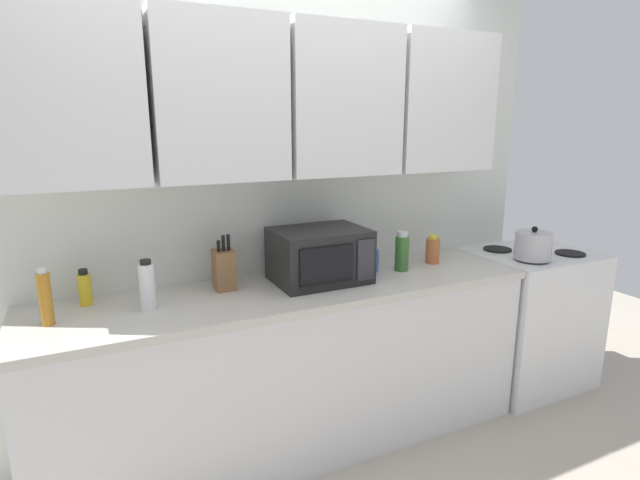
# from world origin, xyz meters

# --- Properties ---
(wall_back_with_cabinets) EXTENTS (3.44, 0.38, 2.60)m
(wall_back_with_cabinets) POSITION_xyz_m (0.00, -0.07, 1.58)
(wall_back_with_cabinets) COLOR silver
(wall_back_with_cabinets) RESTS_ON ground_plane
(counter_run) EXTENTS (2.57, 0.63, 0.90)m
(counter_run) POSITION_xyz_m (0.00, -0.30, 0.45)
(counter_run) COLOR silver
(counter_run) RESTS_ON ground_plane
(stove_range) EXTENTS (0.76, 0.64, 0.91)m
(stove_range) POSITION_xyz_m (1.67, -0.32, 0.45)
(stove_range) COLOR silver
(stove_range) RESTS_ON ground_plane
(kettle) EXTENTS (0.21, 0.21, 0.20)m
(kettle) POSITION_xyz_m (1.50, -0.46, 1.00)
(kettle) COLOR #B2B2B7
(kettle) RESTS_ON stove_range
(microwave) EXTENTS (0.48, 0.37, 0.28)m
(microwave) POSITION_xyz_m (0.16, -0.26, 1.04)
(microwave) COLOR black
(microwave) RESTS_ON counter_run
(knife_block) EXTENTS (0.10, 0.12, 0.28)m
(knife_block) POSITION_xyz_m (-0.33, -0.17, 1.00)
(knife_block) COLOR brown
(knife_block) RESTS_ON counter_run
(bottle_yellow_mustard) EXTENTS (0.06, 0.06, 0.17)m
(bottle_yellow_mustard) POSITION_xyz_m (-0.96, -0.12, 0.98)
(bottle_yellow_mustard) COLOR gold
(bottle_yellow_mustard) RESTS_ON counter_run
(bottle_spice_jar) EXTENTS (0.08, 0.08, 0.17)m
(bottle_spice_jar) POSITION_xyz_m (0.92, -0.24, 0.98)
(bottle_spice_jar) COLOR #BC6638
(bottle_spice_jar) RESTS_ON counter_run
(bottle_blue_cleaner) EXTENTS (0.07, 0.07, 0.15)m
(bottle_blue_cleaner) POSITION_xyz_m (0.51, -0.23, 0.97)
(bottle_blue_cleaner) COLOR #2D56B7
(bottle_blue_cleaner) RESTS_ON counter_run
(bottle_green_oil) EXTENTS (0.08, 0.08, 0.23)m
(bottle_green_oil) POSITION_xyz_m (0.67, -0.29, 1.01)
(bottle_green_oil) COLOR #386B2D
(bottle_green_oil) RESTS_ON counter_run
(bottle_amber_vinegar) EXTENTS (0.05, 0.05, 0.25)m
(bottle_amber_vinegar) POSITION_xyz_m (-1.11, -0.30, 1.02)
(bottle_amber_vinegar) COLOR #AD701E
(bottle_amber_vinegar) RESTS_ON counter_run
(bottle_white_jar) EXTENTS (0.07, 0.07, 0.23)m
(bottle_white_jar) POSITION_xyz_m (-0.71, -0.30, 1.01)
(bottle_white_jar) COLOR white
(bottle_white_jar) RESTS_ON counter_run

